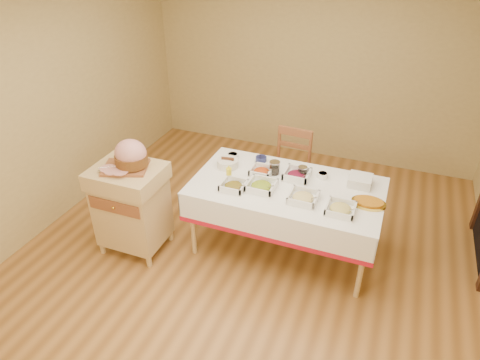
{
  "coord_description": "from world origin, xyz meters",
  "views": [
    {
      "loc": [
        1.15,
        -3.1,
        2.94
      ],
      "look_at": [
        -0.15,
        0.2,
        0.78
      ],
      "focal_mm": 32.0,
      "sensor_mm": 36.0,
      "label": 1
    }
  ],
  "objects_px": {
    "dining_chair": "(289,171)",
    "preserve_jar_left": "(274,168)",
    "bread_basket": "(228,163)",
    "plate_stack": "(360,181)",
    "preserve_jar_right": "(302,173)",
    "mustard_bottle": "(229,174)",
    "ham_on_board": "(130,156)",
    "butcher_cart": "(131,204)",
    "dining_table": "(286,199)",
    "brass_platter": "(369,203)"
  },
  "relations": [
    {
      "from": "dining_table",
      "to": "dining_chair",
      "type": "height_order",
      "value": "dining_chair"
    },
    {
      "from": "ham_on_board",
      "to": "dining_table",
      "type": "bearing_deg",
      "value": 20.28
    },
    {
      "from": "mustard_bottle",
      "to": "ham_on_board",
      "type": "bearing_deg",
      "value": -154.54
    },
    {
      "from": "preserve_jar_left",
      "to": "bread_basket",
      "type": "relative_size",
      "value": 0.62
    },
    {
      "from": "dining_table",
      "to": "preserve_jar_right",
      "type": "xyz_separation_m",
      "value": [
        0.09,
        0.2,
        0.21
      ]
    },
    {
      "from": "preserve_jar_left",
      "to": "ham_on_board",
      "type": "bearing_deg",
      "value": -150.47
    },
    {
      "from": "mustard_bottle",
      "to": "bread_basket",
      "type": "height_order",
      "value": "mustard_bottle"
    },
    {
      "from": "preserve_jar_left",
      "to": "butcher_cart",
      "type": "bearing_deg",
      "value": -150.14
    },
    {
      "from": "ham_on_board",
      "to": "brass_platter",
      "type": "relative_size",
      "value": 1.41
    },
    {
      "from": "dining_chair",
      "to": "preserve_jar_left",
      "type": "relative_size",
      "value": 7.07
    },
    {
      "from": "brass_platter",
      "to": "dining_chair",
      "type": "bearing_deg",
      "value": 140.91
    },
    {
      "from": "mustard_bottle",
      "to": "brass_platter",
      "type": "height_order",
      "value": "mustard_bottle"
    },
    {
      "from": "dining_chair",
      "to": "preserve_jar_right",
      "type": "bearing_deg",
      "value": -62.78
    },
    {
      "from": "ham_on_board",
      "to": "preserve_jar_right",
      "type": "xyz_separation_m",
      "value": [
        1.48,
        0.72,
        -0.25
      ]
    },
    {
      "from": "mustard_bottle",
      "to": "butcher_cart",
      "type": "bearing_deg",
      "value": -153.82
    },
    {
      "from": "dining_table",
      "to": "ham_on_board",
      "type": "bearing_deg",
      "value": -159.72
    },
    {
      "from": "dining_chair",
      "to": "preserve_jar_right",
      "type": "height_order",
      "value": "dining_chair"
    },
    {
      "from": "dining_chair",
      "to": "preserve_jar_left",
      "type": "distance_m",
      "value": 0.64
    },
    {
      "from": "ham_on_board",
      "to": "bread_basket",
      "type": "bearing_deg",
      "value": 42.02
    },
    {
      "from": "dining_table",
      "to": "dining_chair",
      "type": "relative_size",
      "value": 1.89
    },
    {
      "from": "bread_basket",
      "to": "brass_platter",
      "type": "xyz_separation_m",
      "value": [
        1.44,
        -0.17,
        -0.02
      ]
    },
    {
      "from": "butcher_cart",
      "to": "ham_on_board",
      "type": "bearing_deg",
      "value": 38.08
    },
    {
      "from": "dining_table",
      "to": "bread_basket",
      "type": "relative_size",
      "value": 8.27
    },
    {
      "from": "ham_on_board",
      "to": "mustard_bottle",
      "type": "bearing_deg",
      "value": 25.46
    },
    {
      "from": "ham_on_board",
      "to": "mustard_bottle",
      "type": "relative_size",
      "value": 2.56
    },
    {
      "from": "brass_platter",
      "to": "mustard_bottle",
      "type": "bearing_deg",
      "value": -176.71
    },
    {
      "from": "dining_chair",
      "to": "dining_table",
      "type": "bearing_deg",
      "value": -76.59
    },
    {
      "from": "preserve_jar_left",
      "to": "preserve_jar_right",
      "type": "relative_size",
      "value": 1.16
    },
    {
      "from": "bread_basket",
      "to": "butcher_cart",
      "type": "bearing_deg",
      "value": -138.19
    },
    {
      "from": "dining_chair",
      "to": "preserve_jar_right",
      "type": "distance_m",
      "value": 0.66
    },
    {
      "from": "bread_basket",
      "to": "brass_platter",
      "type": "bearing_deg",
      "value": -6.76
    },
    {
      "from": "dining_chair",
      "to": "plate_stack",
      "type": "relative_size",
      "value": 4.45
    },
    {
      "from": "dining_chair",
      "to": "mustard_bottle",
      "type": "distance_m",
      "value": 0.98
    },
    {
      "from": "dining_chair",
      "to": "ham_on_board",
      "type": "distance_m",
      "value": 1.82
    },
    {
      "from": "ham_on_board",
      "to": "preserve_jar_left",
      "type": "xyz_separation_m",
      "value": [
        1.2,
        0.68,
        -0.24
      ]
    },
    {
      "from": "preserve_jar_right",
      "to": "brass_platter",
      "type": "relative_size",
      "value": 0.38
    },
    {
      "from": "butcher_cart",
      "to": "mustard_bottle",
      "type": "height_order",
      "value": "butcher_cart"
    },
    {
      "from": "preserve_jar_right",
      "to": "preserve_jar_left",
      "type": "bearing_deg",
      "value": -172.94
    },
    {
      "from": "plate_stack",
      "to": "preserve_jar_right",
      "type": "bearing_deg",
      "value": -173.48
    },
    {
      "from": "butcher_cart",
      "to": "dining_chair",
      "type": "relative_size",
      "value": 0.97
    },
    {
      "from": "mustard_bottle",
      "to": "plate_stack",
      "type": "bearing_deg",
      "value": 17.71
    },
    {
      "from": "butcher_cart",
      "to": "bread_basket",
      "type": "relative_size",
      "value": 4.25
    },
    {
      "from": "butcher_cart",
      "to": "mustard_bottle",
      "type": "relative_size",
      "value": 5.53
    },
    {
      "from": "dining_table",
      "to": "mustard_bottle",
      "type": "relative_size",
      "value": 10.76
    },
    {
      "from": "bread_basket",
      "to": "plate_stack",
      "type": "bearing_deg",
      "value": 5.92
    },
    {
      "from": "preserve_jar_left",
      "to": "preserve_jar_right",
      "type": "xyz_separation_m",
      "value": [
        0.28,
        0.03,
        -0.01
      ]
    },
    {
      "from": "preserve_jar_right",
      "to": "plate_stack",
      "type": "xyz_separation_m",
      "value": [
        0.55,
        0.06,
        -0.01
      ]
    },
    {
      "from": "butcher_cart",
      "to": "preserve_jar_left",
      "type": "distance_m",
      "value": 1.47
    },
    {
      "from": "butcher_cart",
      "to": "brass_platter",
      "type": "height_order",
      "value": "butcher_cart"
    },
    {
      "from": "preserve_jar_right",
      "to": "mustard_bottle",
      "type": "xyz_separation_m",
      "value": [
        -0.65,
        -0.32,
        0.02
      ]
    }
  ]
}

